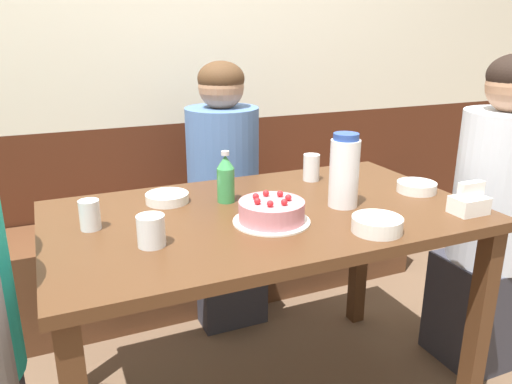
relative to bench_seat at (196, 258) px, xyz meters
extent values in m
cube|color=#4C2314|center=(0.00, 0.22, 0.21)|extent=(4.80, 0.04, 0.88)
cube|color=#56331E|center=(0.00, 0.00, 0.00)|extent=(2.37, 0.38, 0.46)
cube|color=#4C2D19|center=(0.00, -0.83, 0.52)|extent=(1.38, 0.79, 0.03)
cube|color=#4C2D19|center=(0.64, -1.18, 0.14)|extent=(0.06, 0.06, 0.73)
cube|color=#4C2D19|center=(-0.64, -0.48, 0.14)|extent=(0.06, 0.06, 0.73)
cube|color=#4C2D19|center=(0.64, -0.48, 0.14)|extent=(0.06, 0.06, 0.73)
cylinder|color=white|center=(-0.02, -0.93, 0.54)|extent=(0.24, 0.24, 0.01)
cylinder|color=#C67A84|center=(-0.02, -0.93, 0.57)|extent=(0.20, 0.20, 0.06)
sphere|color=red|center=(-0.01, -0.98, 0.61)|extent=(0.02, 0.02, 0.02)
sphere|color=red|center=(0.03, -0.95, 0.61)|extent=(0.02, 0.02, 0.02)
sphere|color=red|center=(0.02, -0.90, 0.61)|extent=(0.02, 0.02, 0.02)
sphere|color=red|center=(-0.02, -0.88, 0.61)|extent=(0.02, 0.02, 0.02)
sphere|color=red|center=(-0.06, -0.90, 0.61)|extent=(0.02, 0.02, 0.02)
sphere|color=red|center=(-0.07, -0.94, 0.61)|extent=(0.02, 0.02, 0.02)
sphere|color=red|center=(-0.05, -0.97, 0.61)|extent=(0.02, 0.02, 0.02)
cylinder|color=white|center=(0.26, -0.89, 0.65)|extent=(0.10, 0.10, 0.22)
cylinder|color=#28479E|center=(0.26, -0.89, 0.77)|extent=(0.08, 0.08, 0.02)
cylinder|color=#388E4C|center=(-0.08, -0.70, 0.60)|extent=(0.06, 0.06, 0.12)
cone|color=#388E4C|center=(-0.08, -0.70, 0.68)|extent=(0.06, 0.06, 0.05)
cylinder|color=silver|center=(-0.08, -0.70, 0.71)|extent=(0.03, 0.03, 0.01)
cube|color=white|center=(0.59, -1.11, 0.56)|extent=(0.11, 0.08, 0.05)
cube|color=white|center=(0.59, -1.11, 0.62)|extent=(0.09, 0.03, 0.05)
cylinder|color=white|center=(0.23, -1.12, 0.56)|extent=(0.15, 0.15, 0.04)
cylinder|color=white|center=(0.59, -0.87, 0.55)|extent=(0.14, 0.14, 0.04)
cylinder|color=white|center=(-0.27, -0.62, 0.55)|extent=(0.15, 0.15, 0.03)
cylinder|color=silver|center=(-0.53, -0.77, 0.58)|extent=(0.06, 0.06, 0.09)
cylinder|color=silver|center=(-0.40, -0.96, 0.58)|extent=(0.08, 0.08, 0.09)
cylinder|color=silver|center=(0.31, -0.59, 0.59)|extent=(0.06, 0.06, 0.10)
cube|color=#33333D|center=(0.95, -0.92, 0.00)|extent=(0.34, 0.30, 0.45)
cylinder|color=silver|center=(0.95, -0.92, 0.52)|extent=(0.33, 0.33, 0.59)
cube|color=#33333D|center=(0.09, -0.17, 0.00)|extent=(0.30, 0.34, 0.45)
cylinder|color=#4C70AD|center=(0.09, -0.17, 0.50)|extent=(0.32, 0.32, 0.55)
sphere|color=#A87A5B|center=(0.09, -0.17, 0.86)|extent=(0.20, 0.20, 0.20)
ellipsoid|color=#4C331E|center=(0.09, -0.17, 0.90)|extent=(0.20, 0.20, 0.15)
camera|label=1|loc=(-0.63, -2.21, 1.10)|focal=35.00mm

